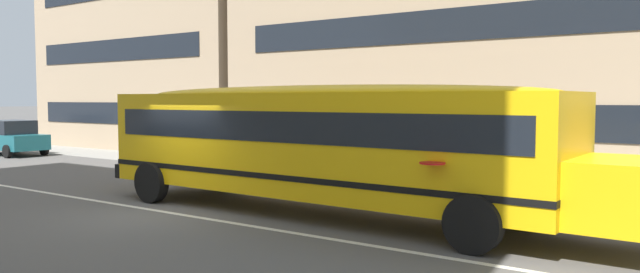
% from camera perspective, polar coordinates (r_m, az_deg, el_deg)
% --- Properties ---
extents(ground_plane, '(400.00, 400.00, 0.00)m').
position_cam_1_polar(ground_plane, '(14.62, -14.68, -6.95)').
color(ground_plane, '#54514F').
extents(sidewalk_far, '(120.00, 3.00, 0.01)m').
position_cam_1_polar(sidewalk_far, '(20.82, 2.96, -3.69)').
color(sidewalk_far, gray).
rests_on(sidewalk_far, ground_plane).
extents(lane_centreline, '(110.00, 0.16, 0.01)m').
position_cam_1_polar(lane_centreline, '(14.62, -14.68, -6.94)').
color(lane_centreline, silver).
rests_on(lane_centreline, ground_plane).
extents(school_bus, '(13.29, 3.30, 2.96)m').
position_cam_1_polar(school_bus, '(13.54, 0.49, -0.16)').
color(school_bus, yellow).
rests_on(school_bus, ground_plane).
extents(parked_car_teal_by_hydrant, '(3.95, 1.97, 1.64)m').
position_cam_1_polar(parked_car_teal_by_hydrant, '(31.72, -27.32, -0.06)').
color(parked_car_teal_by_hydrant, '#195B66').
rests_on(parked_car_teal_by_hydrant, ground_plane).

